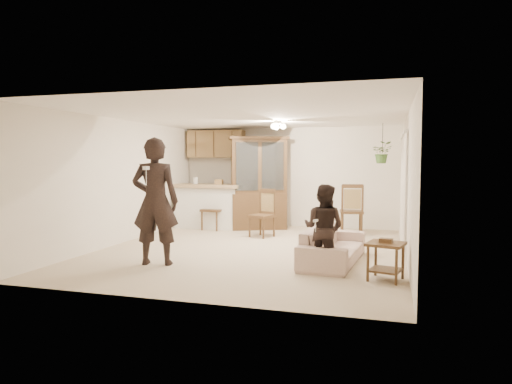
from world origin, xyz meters
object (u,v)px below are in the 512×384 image
(side_table, at_px, (386,261))
(chair_hutch_left, at_px, (262,224))
(chair_bar, at_px, (213,217))
(sofa, at_px, (333,240))
(adult, at_px, (155,209))
(chair_hutch_right, at_px, (351,220))
(child, at_px, (324,227))
(china_hutch, at_px, (259,184))

(side_table, bearing_deg, chair_hutch_left, 131.22)
(chair_bar, bearing_deg, sofa, -34.76)
(sofa, height_order, side_table, sofa)
(adult, distance_m, chair_hutch_right, 4.90)
(chair_bar, relative_size, chair_hutch_left, 1.03)
(sofa, relative_size, side_table, 3.17)
(adult, distance_m, chair_hutch_left, 3.23)
(sofa, distance_m, chair_bar, 4.22)
(sofa, relative_size, adult, 1.04)
(child, height_order, chair_hutch_left, child)
(side_table, height_order, chair_hutch_right, chair_hutch_right)
(china_hutch, xyz_separation_m, chair_hutch_right, (2.24, -0.15, -0.79))
(adult, relative_size, chair_hutch_right, 1.57)
(chair_hutch_right, bearing_deg, side_table, 92.67)
(sofa, xyz_separation_m, chair_bar, (-3.21, 2.75, -0.06))
(chair_hutch_left, bearing_deg, side_table, -26.43)
(chair_hutch_left, bearing_deg, child, -35.55)
(side_table, relative_size, chair_bar, 0.55)
(sofa, height_order, chair_hutch_left, chair_hutch_left)
(adult, bearing_deg, china_hutch, -111.00)
(side_table, xyz_separation_m, chair_hutch_left, (-2.63, 3.00, 0.02))
(child, distance_m, side_table, 1.02)
(sofa, xyz_separation_m, chair_hutch_left, (-1.80, 2.07, -0.07))
(side_table, bearing_deg, chair_hutch_right, 101.08)
(sofa, height_order, chair_hutch_right, chair_hutch_right)
(adult, relative_size, chair_bar, 1.66)
(child, xyz_separation_m, china_hutch, (-2.12, 3.86, 0.43))
(sofa, distance_m, china_hutch, 3.93)
(child, distance_m, chair_hutch_right, 3.74)
(side_table, xyz_separation_m, chair_hutch_right, (-0.78, 3.97, 0.05))
(side_table, relative_size, chair_hutch_left, 0.56)
(sofa, bearing_deg, chair_hutch_right, 4.13)
(child, bearing_deg, sofa, -81.57)
(child, bearing_deg, chair_hutch_right, -77.72)
(china_hutch, height_order, side_table, china_hutch)
(china_hutch, distance_m, chair_bar, 1.37)
(sofa, height_order, child, child)
(china_hutch, bearing_deg, chair_hutch_left, -93.54)
(child, bearing_deg, china_hutch, -47.06)
(china_hutch, distance_m, side_table, 5.17)
(child, distance_m, china_hutch, 4.43)
(sofa, xyz_separation_m, side_table, (0.84, -0.93, -0.09))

